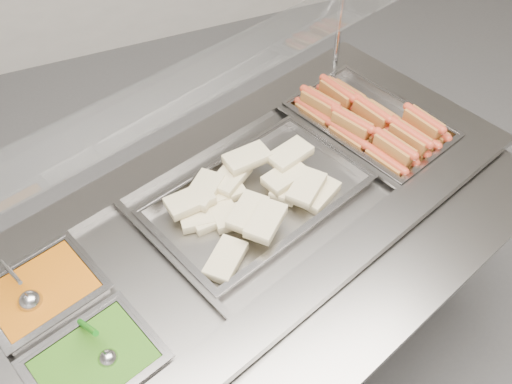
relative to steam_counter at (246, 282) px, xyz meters
name	(u,v)px	position (x,y,z in m)	size (l,w,h in m)	color
steam_counter	(246,282)	(0.00, 0.00, 0.00)	(1.87, 1.27, 0.82)	gray
tray_rail	(363,316)	(0.15, -0.44, 0.37)	(1.62, 0.83, 0.05)	gray
sneeze_guard	(194,82)	(-0.06, 0.19, 0.74)	(1.51, 0.74, 0.40)	#BBBABF
pan_hotdogs	(369,128)	(0.54, 0.18, 0.37)	(0.46, 0.57, 0.09)	gray
pan_wraps	(258,200)	(0.05, 0.02, 0.39)	(0.70, 0.55, 0.06)	gray
pan_beans	(45,297)	(-0.60, -0.07, 0.37)	(0.33, 0.30, 0.09)	gray
pan_peas	(98,368)	(-0.51, -0.32, 0.37)	(0.33, 0.30, 0.09)	gray
hotdogs_in_buns	(370,123)	(0.52, 0.16, 0.42)	(0.41, 0.51, 0.11)	brown
tortilla_wraps	(247,196)	(0.01, 0.02, 0.42)	(0.53, 0.41, 0.09)	tan
ladle	(29,300)	(-0.63, -0.09, 0.42)	(0.09, 0.18, 0.13)	#AEAEB3
serving_spoon	(105,353)	(-0.49, -0.31, 0.42)	(0.08, 0.15, 0.13)	#AEAEB3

